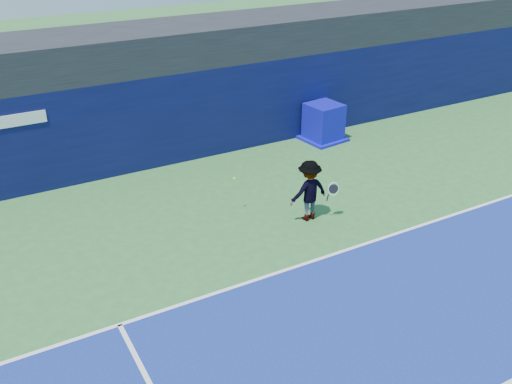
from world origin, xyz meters
TOP-DOWN VIEW (x-y plane):
  - ground at (0.00, 0.00)m, footprint 80.00×80.00m
  - baseline at (0.00, 3.00)m, footprint 24.00×0.10m
  - stadium_band at (0.00, 11.50)m, footprint 36.00×3.00m
  - back_wall_assembly at (-0.00, 10.50)m, footprint 36.00×1.03m
  - equipment_cart at (4.57, 9.40)m, footprint 1.58×1.58m
  - tennis_player at (0.87, 4.81)m, footprint 1.31×0.72m
  - tennis_ball at (-0.72, 6.13)m, footprint 0.07×0.07m

SIDE VIEW (x-z plane):
  - ground at x=0.00m, z-range 0.00..0.00m
  - baseline at x=0.00m, z-range 0.01..0.01m
  - equipment_cart at x=4.57m, z-range -0.06..1.29m
  - tennis_player at x=0.87m, z-range 0.00..1.72m
  - tennis_ball at x=-0.72m, z-range 1.01..1.08m
  - back_wall_assembly at x=0.00m, z-range 0.00..3.00m
  - stadium_band at x=0.00m, z-range 3.00..4.20m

